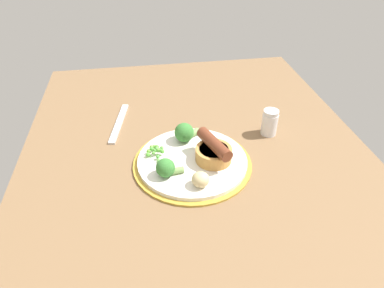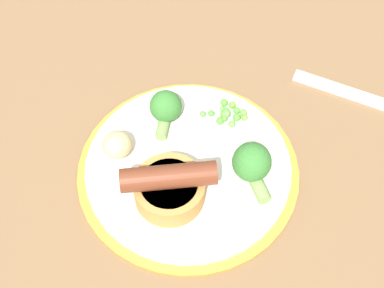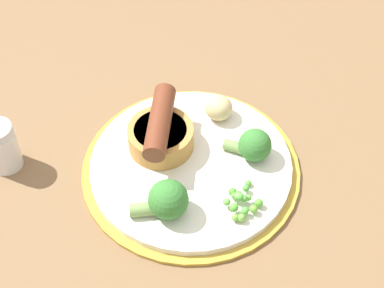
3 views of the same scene
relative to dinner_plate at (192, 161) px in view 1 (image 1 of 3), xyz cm
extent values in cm
cube|color=brown|center=(0.34, 1.69, -2.07)|extent=(110.00, 80.00, 3.00)
cylinder|color=#B79333|center=(0.00, 0.00, -0.32)|extent=(26.02, 26.02, 0.50)
cylinder|color=silver|center=(0.00, 0.00, 0.13)|extent=(23.93, 23.93, 1.40)
cylinder|color=#BC8442|center=(1.31, 4.48, 2.31)|extent=(7.87, 7.87, 2.95)
cylinder|color=#472614|center=(1.31, 4.48, 3.63)|extent=(6.30, 6.30, 0.30)
cylinder|color=brown|center=(1.31, 4.48, 5.09)|extent=(10.47, 5.96, 2.62)
sphere|color=#59B746|center=(-2.54, -7.40, 2.27)|extent=(0.97, 0.97, 0.97)
sphere|color=#66A737|center=(-2.90, -9.31, 1.57)|extent=(0.93, 0.93, 0.93)
sphere|color=#56B941|center=(-2.39, -7.59, 2.09)|extent=(0.77, 0.77, 0.77)
sphere|color=#67AF4E|center=(-3.46, -6.27, 1.77)|extent=(0.89, 0.89, 0.89)
sphere|color=#56A037|center=(-2.28, -7.17, 2.19)|extent=(0.95, 0.95, 0.95)
sphere|color=#58AB38|center=(-3.83, -7.33, 1.85)|extent=(0.98, 0.98, 0.98)
sphere|color=#55A540|center=(-2.36, -7.87, 2.04)|extent=(0.87, 0.87, 0.87)
sphere|color=#5CAC40|center=(-2.44, -6.70, 1.95)|extent=(0.71, 0.71, 0.71)
sphere|color=#57AB38|center=(-1.84, -9.48, 1.51)|extent=(0.98, 0.98, 0.98)
sphere|color=#59AA3D|center=(-2.62, -7.29, 2.18)|extent=(0.80, 0.80, 0.80)
sphere|color=#67A34E|center=(-2.57, -7.26, 2.25)|extent=(0.91, 0.91, 0.91)
sphere|color=#62AB46|center=(-1.89, -8.22, 1.79)|extent=(0.73, 0.73, 0.73)
sphere|color=#50A640|center=(-0.66, -7.42, 1.56)|extent=(0.81, 0.81, 0.81)
sphere|color=#68A93F|center=(-4.48, -8.53, 1.48)|extent=(0.94, 0.94, 0.94)
sphere|color=#56B642|center=(-3.62, -8.53, 1.68)|extent=(0.87, 0.87, 0.87)
sphere|color=#67A63C|center=(-4.74, -7.88, 1.43)|extent=(0.83, 0.83, 0.83)
sphere|color=#52AC36|center=(-2.00, -6.32, 1.90)|extent=(0.97, 0.97, 0.97)
sphere|color=#5BAD42|center=(-0.15, -7.31, 1.24)|extent=(0.81, 0.81, 0.81)
sphere|color=#387A33|center=(-6.80, -0.76, 3.08)|extent=(4.49, 4.49, 4.49)
cylinder|color=#7A9E56|center=(-8.33, 1.59, 1.62)|extent=(2.90, 3.29, 1.57)
sphere|color=#387A33|center=(4.71, -6.22, 2.81)|extent=(3.95, 3.95, 3.95)
cylinder|color=#7A9E56|center=(4.46, -3.76, 1.52)|extent=(1.63, 2.69, 1.38)
ellipsoid|color=#CCB77F|center=(8.75, 0.28, 2.35)|extent=(4.51, 4.56, 3.03)
cube|color=silver|center=(-18.58, -16.11, -0.27)|extent=(17.98, 4.95, 0.60)
cylinder|color=silver|center=(-8.35, 20.43, 2.21)|extent=(3.84, 3.84, 5.55)
cylinder|color=silver|center=(-8.35, 20.43, 5.48)|extent=(3.65, 3.65, 1.00)
camera|label=1|loc=(57.59, -9.27, 47.65)|focal=32.00mm
camera|label=2|loc=(-8.03, 31.50, 53.56)|focal=50.00mm
camera|label=3|loc=(-41.98, -20.72, 60.10)|focal=60.00mm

